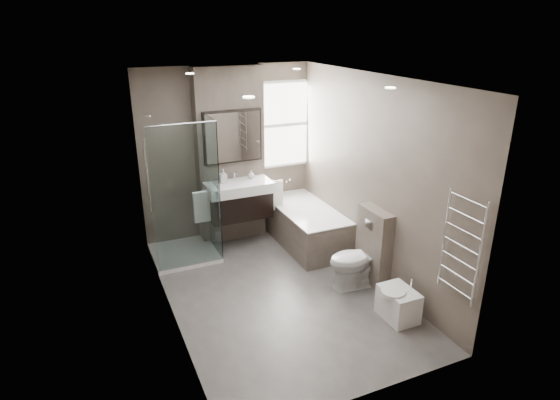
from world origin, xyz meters
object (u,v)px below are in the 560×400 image
vanity (239,199)px  toilet (358,260)px  bidet (398,303)px  bathtub (305,224)px

vanity → toilet: 1.99m
toilet → bidet: size_ratio=1.57×
bidet → vanity: bearing=112.3°
vanity → toilet: vanity is taller
toilet → bidet: toilet is taller
vanity → bidet: bearing=-67.7°
toilet → vanity: bearing=-145.0°
toilet → bidet: 0.80m
bathtub → bidet: (0.09, -2.15, -0.13)m
vanity → bathtub: (0.92, -0.33, -0.43)m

